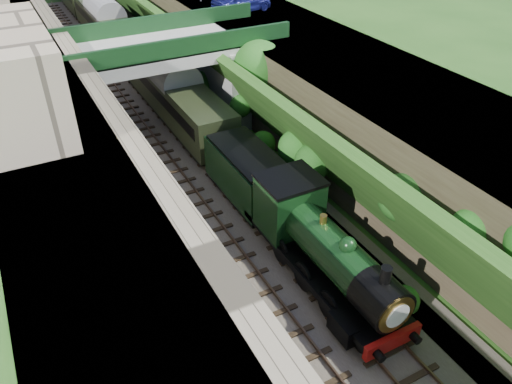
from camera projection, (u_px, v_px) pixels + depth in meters
name	position (u px, v px, depth m)	size (l,w,h in m)	color
ground	(377.00, 383.00, 18.97)	(160.00, 160.00, 0.00)	#1E4714
trackbed	(185.00, 151.00, 33.49)	(10.00, 90.00, 0.20)	#473F38
retaining_wall	(93.00, 122.00, 29.44)	(1.00, 90.00, 7.00)	#756B56
street_plateau_left	(30.00, 135.00, 28.09)	(6.00, 90.00, 7.00)	#262628
street_plateau_right	(307.00, 83.00, 35.46)	(8.00, 90.00, 6.25)	#262628
embankment_slope	(264.00, 107.00, 32.65)	(4.52, 90.00, 6.58)	#1E4714
track_left	(156.00, 156.00, 32.63)	(2.50, 90.00, 0.20)	black
track_right	(201.00, 145.00, 33.87)	(2.50, 90.00, 0.20)	black
road_bridge	(172.00, 72.00, 34.53)	(16.00, 6.40, 7.25)	gray
building_near	(3.00, 79.00, 20.41)	(4.00, 8.00, 4.00)	gray
tree	(260.00, 68.00, 33.53)	(3.60, 3.80, 6.60)	black
car_blue	(242.00, 1.00, 38.83)	(1.98, 4.92, 1.68)	navy
locomotive	(323.00, 249.00, 22.49)	(3.10, 10.22, 3.83)	black
tender	(248.00, 177.00, 28.01)	(2.70, 6.00, 3.05)	black
coach_front	(170.00, 91.00, 36.95)	(2.90, 18.00, 3.70)	black
coach_middle	(107.00, 26.00, 50.65)	(2.90, 18.00, 3.70)	black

